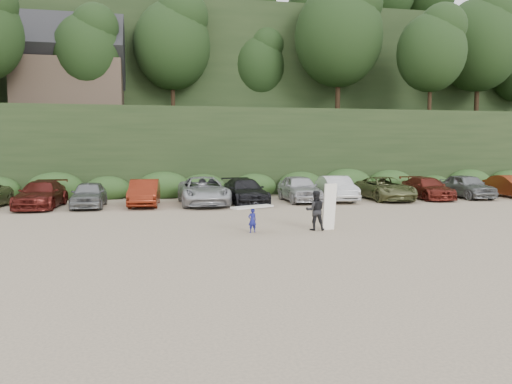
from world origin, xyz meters
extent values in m
plane|color=tan|center=(0.00, 0.00, 0.00)|extent=(120.00, 120.00, 0.00)
cube|color=black|center=(0.00, 22.00, 3.00)|extent=(80.00, 14.00, 6.00)
cube|color=black|center=(0.00, 40.00, 8.00)|extent=(90.00, 30.00, 16.00)
ellipsoid|color=black|center=(0.00, 22.00, 11.00)|extent=(66.00, 12.00, 10.00)
cube|color=#2B491E|center=(-0.55, 14.50, 0.60)|extent=(46.20, 2.00, 1.20)
cube|color=brown|center=(-12.00, 24.00, 8.00)|extent=(8.00, 6.00, 4.00)
imported|color=#4F1612|center=(-11.77, 10.10, 0.73)|extent=(2.35, 5.14, 1.46)
imported|color=slate|center=(-9.27, 9.79, 0.71)|extent=(1.72, 4.20, 1.43)
imported|color=maroon|center=(-6.32, 9.94, 0.74)|extent=(1.83, 4.56, 1.47)
imported|color=#A5A6AB|center=(-3.03, 9.84, 0.79)|extent=(2.64, 5.72, 1.59)
imported|color=black|center=(-0.63, 9.84, 0.72)|extent=(2.39, 5.11, 1.44)
imported|color=#B1B1B6|center=(2.81, 10.27, 0.80)|extent=(1.97, 4.75, 1.61)
imported|color=silver|center=(5.15, 10.17, 0.76)|extent=(1.93, 4.70, 1.51)
imported|color=brown|center=(8.29, 10.03, 0.72)|extent=(2.47, 5.19, 1.43)
imported|color=maroon|center=(11.23, 10.08, 0.68)|extent=(2.10, 4.78, 1.37)
imported|color=slate|center=(14.06, 10.10, 0.77)|extent=(1.93, 4.57, 1.54)
imported|color=#65240F|center=(17.20, 9.80, 0.72)|extent=(1.71, 4.42, 1.44)
imported|color=navy|center=(-2.17, 0.10, 0.47)|extent=(0.39, 0.31, 0.94)
cube|color=silver|center=(-2.17, 0.10, 1.00)|extent=(1.77, 1.13, 0.07)
imported|color=black|center=(0.38, 0.12, 0.79)|extent=(0.86, 0.72, 1.57)
cube|color=white|center=(0.93, 0.02, 0.93)|extent=(0.56, 0.35, 1.86)
camera|label=1|loc=(-5.98, -18.52, 3.28)|focal=35.00mm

